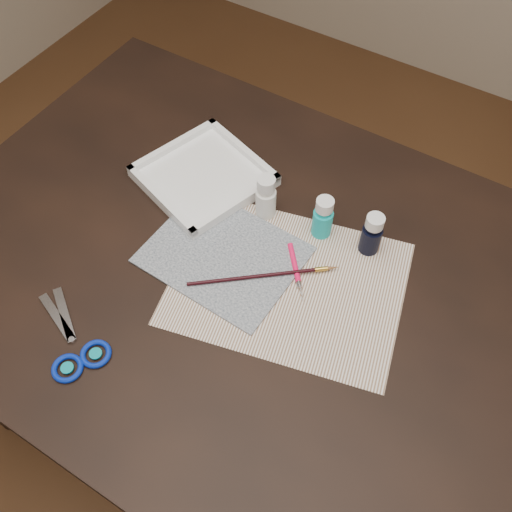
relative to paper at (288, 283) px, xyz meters
The scene contains 11 objects.
ground 0.76m from the paper, behind, with size 3.50×3.50×0.02m, color #422614.
table 0.38m from the paper, behind, with size 1.30×0.90×0.75m, color black.
paper is the anchor object (origin of this frame).
canvas 0.13m from the paper, behind, with size 0.28×0.22×0.00m, color black.
paint_bottle_white 0.18m from the paper, 134.87° to the left, with size 0.04×0.04×0.10m, color white.
paint_bottle_cyan 0.14m from the paper, 91.61° to the left, with size 0.04×0.04×0.09m, color #12BABE.
paint_bottle_navy 0.18m from the paper, 58.32° to the left, with size 0.04×0.04×0.09m, color black.
paintbrush 0.05m from the paper, 161.85° to the right, with size 0.28×0.01×0.01m, color black, non-canonical shape.
craft_knife 0.03m from the paper, 84.05° to the left, with size 0.13×0.01×0.01m, color #FF1152, non-canonical shape.
scissors 0.40m from the paper, 133.20° to the right, with size 0.20×0.10×0.01m, color silver, non-canonical shape.
palette_tray 0.30m from the paper, 154.85° to the left, with size 0.23×0.23×0.03m, color white.
Camera 1 is at (0.30, -0.49, 1.63)m, focal length 40.00 mm.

